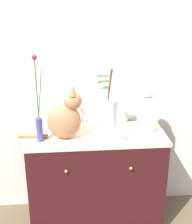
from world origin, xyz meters
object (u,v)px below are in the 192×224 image
sideboard (96,179)px  jar_lidded_porcelain (146,112)px  vase_slim_green (39,120)px  vase_glass_clear (110,114)px  cat_sitting (65,118)px  bowl_porcelain (110,135)px

sideboard → jar_lidded_porcelain: 0.69m
sideboard → vase_slim_green: (-0.42, -0.09, 0.57)m
vase_slim_green → vase_glass_clear: size_ratio=1.36×
jar_lidded_porcelain → cat_sitting: bearing=-175.8°
sideboard → jar_lidded_porcelain: size_ratio=2.88×
vase_glass_clear → jar_lidded_porcelain: vase_glass_clear is taller
vase_slim_green → bowl_porcelain: 0.53m
cat_sitting → jar_lidded_porcelain: cat_sitting is taller
cat_sitting → vase_glass_clear: 0.33m
vase_glass_clear → jar_lidded_porcelain: size_ratio=1.26×
sideboard → bowl_porcelain: bowl_porcelain is taller
sideboard → vase_slim_green: 0.71m
bowl_porcelain → jar_lidded_porcelain: jar_lidded_porcelain is taller
sideboard → vase_slim_green: bearing=-168.1°
bowl_porcelain → vase_glass_clear: 0.16m
sideboard → vase_slim_green: size_ratio=1.68×
vase_glass_clear → cat_sitting: bearing=174.3°
sideboard → bowl_porcelain: size_ratio=4.51×
vase_slim_green → jar_lidded_porcelain: (0.79, 0.08, 0.01)m
cat_sitting → bowl_porcelain: 0.36m
sideboard → vase_glass_clear: (0.10, -0.08, 0.60)m
vase_slim_green → cat_sitting: bearing=11.6°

